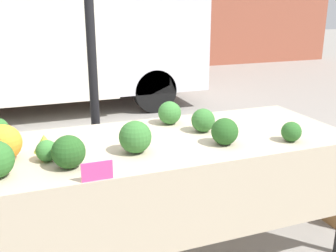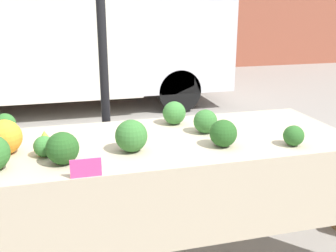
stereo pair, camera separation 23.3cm
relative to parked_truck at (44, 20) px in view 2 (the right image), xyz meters
name	(u,v)px [view 2 (the right image)]	position (x,y,z in m)	size (l,w,h in m)	color
tent_pole	(103,58)	(0.53, -3.50, -0.17)	(0.07, 0.07, 2.44)	black
parked_truck	(44,20)	(0.00, 0.00, 0.00)	(5.26, 2.04, 2.65)	silver
market_table	(171,156)	(0.81, -4.44, -0.66)	(2.26, 0.92, 0.82)	tan
orange_cauliflower	(4,137)	(-0.12, -4.39, -0.47)	(0.19, 0.19, 0.19)	orange
romanesco_head	(45,139)	(0.09, -4.33, -0.52)	(0.12, 0.12, 0.10)	#93B238
broccoli_head_0	(5,124)	(-0.16, -4.02, -0.50)	(0.14, 0.14, 0.14)	#2D6628
broccoli_head_1	(174,113)	(0.93, -4.09, -0.49)	(0.16, 0.16, 0.16)	#387533
broccoli_head_2	(205,121)	(1.07, -4.32, -0.49)	(0.15, 0.15, 0.15)	#336B2D
broccoli_head_3	(223,133)	(1.08, -4.59, -0.49)	(0.16, 0.16, 0.16)	#23511E
broccoli_head_5	(63,148)	(0.19, -4.62, -0.48)	(0.17, 0.17, 0.17)	#23511E
broccoli_head_6	(131,136)	(0.56, -4.53, -0.48)	(0.18, 0.18, 0.18)	#336B2D
broccoli_head_7	(294,136)	(1.48, -4.68, -0.51)	(0.12, 0.12, 0.12)	#285B23
broccoli_head_8	(44,146)	(0.09, -4.49, -0.51)	(0.11, 0.11, 0.11)	#387533
price_sign	(86,168)	(0.29, -4.82, -0.52)	(0.15, 0.01, 0.09)	#E53D84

